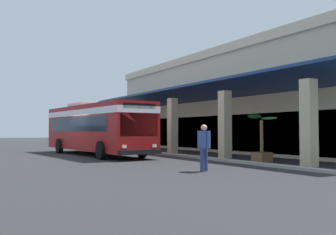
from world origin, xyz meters
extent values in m
plane|color=#262628|center=(0.00, 8.00, 0.00)|extent=(120.00, 120.00, 0.00)
cube|color=#9E998E|center=(0.10, 5.18, 0.06)|extent=(33.91, 0.50, 0.12)
cube|color=#C6B793|center=(0.10, 14.88, 3.43)|extent=(28.26, 10.92, 6.86)
cube|color=beige|center=(0.10, 14.88, 7.16)|extent=(28.56, 11.22, 0.60)
cube|color=#C6B793|center=(-11.21, 6.50, 1.89)|extent=(0.55, 0.55, 3.78)
cube|color=#C6B793|center=(-5.56, 6.50, 1.89)|extent=(0.55, 0.55, 3.78)
cube|color=#C6B793|center=(0.10, 6.50, 1.89)|extent=(0.55, 0.55, 3.78)
cube|color=#C6B793|center=(5.75, 6.50, 1.89)|extent=(0.55, 0.55, 3.78)
cube|color=#C6B793|center=(11.40, 6.50, 1.89)|extent=(0.55, 0.55, 3.78)
cube|color=navy|center=(0.10, 7.82, 4.13)|extent=(28.26, 3.16, 0.82)
cube|color=#19232D|center=(0.10, 9.46, 1.40)|extent=(23.73, 0.08, 2.40)
cube|color=maroon|center=(-0.62, 1.20, 1.73)|extent=(11.16, 3.36, 2.75)
cube|color=white|center=(-0.62, 1.20, 2.65)|extent=(11.18, 3.38, 0.36)
cube|color=#19232D|center=(-0.91, 1.18, 1.95)|extent=(9.41, 3.26, 0.90)
cube|color=#19232D|center=(4.84, 1.61, 1.85)|extent=(0.23, 2.24, 1.20)
cube|color=black|center=(4.85, 1.61, 2.82)|extent=(0.20, 1.94, 0.28)
cube|color=black|center=(4.97, 1.62, 0.45)|extent=(0.38, 2.46, 0.24)
cube|color=silver|center=(4.82, 2.50, 0.75)|extent=(0.08, 0.24, 0.16)
cube|color=silver|center=(4.96, 0.72, 0.75)|extent=(0.08, 0.24, 0.16)
cube|color=silver|center=(-2.11, 1.09, 3.22)|extent=(2.53, 1.96, 0.24)
cylinder|color=black|center=(2.91, 2.74, 0.50)|extent=(1.00, 0.30, 1.00)
cylinder|color=black|center=(3.10, 0.20, 0.50)|extent=(1.00, 0.30, 1.00)
cylinder|color=black|center=(-3.78, 2.24, 0.50)|extent=(1.00, 0.30, 1.00)
cylinder|color=black|center=(-3.59, -0.30, 0.50)|extent=(1.00, 0.30, 1.00)
cylinder|color=navy|center=(10.70, 1.37, 0.44)|extent=(0.16, 0.16, 0.88)
cylinder|color=navy|center=(10.50, 1.68, 0.44)|extent=(0.16, 0.16, 0.88)
cube|color=#334C8C|center=(10.60, 1.52, 1.21)|extent=(0.53, 0.25, 0.66)
sphere|color=tan|center=(10.60, 1.52, 1.67)|extent=(0.24, 0.24, 0.24)
cylinder|color=#334C8C|center=(10.91, 1.49, 1.25)|extent=(0.09, 0.09, 0.60)
cylinder|color=#334C8C|center=(10.29, 1.55, 1.25)|extent=(0.09, 0.09, 0.60)
cube|color=brown|center=(8.55, 6.53, 0.24)|extent=(0.75, 0.75, 0.48)
cylinder|color=#332319|center=(8.55, 6.53, 0.49)|extent=(0.64, 0.64, 0.02)
cylinder|color=brown|center=(8.55, 6.53, 1.27)|extent=(0.16, 0.16, 1.59)
ellipsoid|color=#195123|center=(9.04, 6.56, 2.15)|extent=(0.99, 0.27, 0.18)
ellipsoid|color=#195123|center=(8.46, 6.96, 2.16)|extent=(0.39, 0.90, 0.14)
ellipsoid|color=#195123|center=(8.16, 6.45, 2.23)|extent=(0.81, 0.37, 0.16)
ellipsoid|color=#195123|center=(8.55, 6.07, 2.28)|extent=(0.22, 0.93, 0.15)
camera|label=1|loc=(22.17, -6.89, 1.57)|focal=40.02mm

